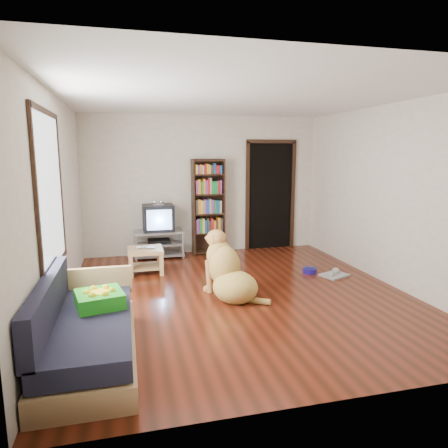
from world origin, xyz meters
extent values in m
plane|color=#591D0F|center=(0.00, 0.00, 0.00)|extent=(5.00, 5.00, 0.00)
plane|color=white|center=(0.00, 0.00, 2.60)|extent=(5.00, 5.00, 0.00)
plane|color=beige|center=(0.00, 2.50, 1.30)|extent=(4.50, 0.00, 4.50)
plane|color=beige|center=(0.00, -2.50, 1.30)|extent=(4.50, 0.00, 4.50)
plane|color=beige|center=(-2.25, 0.00, 1.30)|extent=(0.00, 5.00, 5.00)
plane|color=beige|center=(2.25, 0.00, 1.30)|extent=(0.00, 5.00, 5.00)
cube|color=green|center=(-1.75, -1.12, 0.49)|extent=(0.52, 0.52, 0.14)
imported|color=silver|center=(-1.19, 1.29, 0.41)|extent=(0.32, 0.25, 0.02)
cylinder|color=navy|center=(1.37, 0.66, 0.04)|extent=(0.22, 0.22, 0.08)
cube|color=#949494|center=(1.67, 0.41, 0.01)|extent=(0.49, 0.45, 0.03)
cube|color=white|center=(-2.23, -0.50, 1.50)|extent=(0.02, 1.30, 1.60)
cube|color=black|center=(-2.23, -0.50, 2.32)|extent=(0.03, 1.42, 0.06)
cube|color=black|center=(-2.23, -0.50, 0.68)|extent=(0.03, 1.42, 0.06)
cube|color=black|center=(-2.23, -1.20, 1.50)|extent=(0.03, 0.06, 1.70)
cube|color=black|center=(-2.23, 0.20, 1.50)|extent=(0.03, 0.06, 1.70)
cube|color=black|center=(1.35, 2.48, 1.05)|extent=(0.90, 0.02, 2.10)
cube|color=black|center=(0.87, 2.47, 1.05)|extent=(0.07, 0.05, 2.14)
cube|color=black|center=(1.83, 2.47, 1.05)|extent=(0.07, 0.05, 2.14)
cube|color=black|center=(1.35, 2.47, 2.13)|extent=(1.03, 0.05, 0.07)
cube|color=#99999E|center=(-0.90, 2.25, 0.48)|extent=(0.90, 0.45, 0.04)
cube|color=#99999E|center=(-0.90, 2.25, 0.25)|extent=(0.86, 0.42, 0.03)
cube|color=#99999E|center=(-0.90, 2.25, 0.06)|extent=(0.90, 0.45, 0.04)
cylinder|color=#99999E|center=(-1.32, 2.05, 0.25)|extent=(0.04, 0.04, 0.50)
cylinder|color=#99999E|center=(-0.48, 2.05, 0.25)|extent=(0.04, 0.04, 0.50)
cylinder|color=#99999E|center=(-1.32, 2.45, 0.25)|extent=(0.04, 0.04, 0.50)
cylinder|color=#99999E|center=(-0.48, 2.45, 0.25)|extent=(0.04, 0.04, 0.50)
cube|color=black|center=(-0.90, 2.25, 0.30)|extent=(0.40, 0.30, 0.07)
cube|color=black|center=(-0.90, 2.25, 0.74)|extent=(0.55, 0.48, 0.48)
cube|color=black|center=(-0.90, 2.45, 0.74)|extent=(0.40, 0.14, 0.36)
cube|color=#8CBFF2|center=(-0.90, 2.00, 0.74)|extent=(0.44, 0.02, 0.36)
cube|color=silver|center=(-0.90, 2.20, 0.99)|extent=(0.20, 0.07, 0.02)
sphere|color=silver|center=(-0.96, 2.20, 1.04)|extent=(0.09, 0.09, 0.09)
sphere|color=silver|center=(-0.84, 2.20, 1.04)|extent=(0.09, 0.09, 0.09)
cube|color=black|center=(-0.23, 2.34, 0.90)|extent=(0.03, 0.30, 1.80)
cube|color=black|center=(0.34, 2.34, 0.90)|extent=(0.03, 0.30, 1.80)
cube|color=black|center=(0.05, 2.48, 0.90)|extent=(0.60, 0.02, 1.80)
cube|color=black|center=(0.05, 2.34, 0.03)|extent=(0.56, 0.28, 0.02)
cube|color=black|center=(0.05, 2.34, 0.40)|extent=(0.56, 0.28, 0.03)
cube|color=black|center=(0.05, 2.34, 0.77)|extent=(0.56, 0.28, 0.02)
cube|color=black|center=(0.05, 2.34, 1.14)|extent=(0.56, 0.28, 0.02)
cube|color=black|center=(0.05, 2.34, 1.51)|extent=(0.56, 0.28, 0.02)
cube|color=black|center=(0.05, 2.34, 1.77)|extent=(0.56, 0.28, 0.02)
cube|color=tan|center=(-1.83, -1.40, 0.11)|extent=(0.80, 1.80, 0.22)
cube|color=#1E1E2D|center=(-1.83, -1.40, 0.33)|extent=(0.74, 1.74, 0.18)
cube|color=#1E1E2D|center=(-2.17, -1.40, 0.60)|extent=(0.12, 1.74, 0.40)
cube|color=tan|center=(-1.83, -0.54, 0.50)|extent=(0.80, 0.06, 0.30)
cube|color=tan|center=(-1.19, 1.32, 0.37)|extent=(0.55, 0.55, 0.06)
cube|color=tan|center=(-1.19, 1.32, 0.10)|extent=(0.45, 0.45, 0.03)
cube|color=tan|center=(-1.43, 1.09, 0.17)|extent=(0.06, 0.06, 0.34)
cube|color=tan|center=(-0.96, 1.09, 0.17)|extent=(0.06, 0.06, 0.34)
cube|color=#D6BC6E|center=(-1.43, 1.56, 0.17)|extent=(0.06, 0.06, 0.34)
cube|color=tan|center=(-0.96, 1.56, 0.17)|extent=(0.06, 0.06, 0.34)
ellipsoid|color=#D7AE53|center=(-0.12, -0.22, 0.18)|extent=(0.78, 0.80, 0.42)
ellipsoid|color=gold|center=(-0.21, -0.01, 0.41)|extent=(0.56, 0.58, 0.56)
ellipsoid|color=gold|center=(-0.26, 0.09, 0.54)|extent=(0.46, 0.44, 0.40)
ellipsoid|color=#CE844F|center=(-0.29, 0.15, 0.76)|extent=(0.35, 0.37, 0.25)
ellipsoid|color=tan|center=(-0.34, 0.28, 0.73)|extent=(0.19, 0.24, 0.10)
sphere|color=black|center=(-0.38, 0.37, 0.73)|extent=(0.05, 0.05, 0.05)
ellipsoid|color=tan|center=(-0.35, 0.07, 0.75)|extent=(0.09, 0.10, 0.17)
ellipsoid|color=#B67746|center=(-0.18, 0.15, 0.75)|extent=(0.09, 0.10, 0.17)
cylinder|color=#BA8747|center=(-0.38, 0.16, 0.23)|extent=(0.14, 0.16, 0.46)
cylinder|color=#B78946|center=(-0.22, 0.23, 0.23)|extent=(0.14, 0.16, 0.46)
sphere|color=tan|center=(-0.41, 0.21, 0.02)|extent=(0.12, 0.12, 0.12)
sphere|color=#C0884A|center=(-0.25, 0.28, 0.02)|extent=(0.12, 0.12, 0.12)
cylinder|color=tan|center=(0.11, -0.39, 0.03)|extent=(0.37, 0.30, 0.09)
camera|label=1|loc=(-1.46, -5.02, 1.90)|focal=32.00mm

